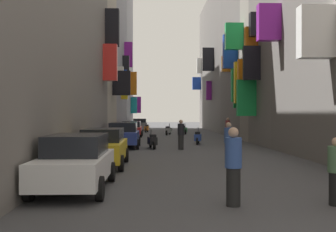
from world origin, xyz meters
The scene contains 22 objects.
ground_plane centered at (0.00, 30.00, 0.00)m, with size 140.00×140.00×0.00m, color #424244.
building_left_mid_a centered at (-7.99, 28.77, 10.20)m, with size 7.32×6.85×20.42m.
building_left_mid_b centered at (-7.99, 38.22, 10.06)m, with size 7.23×12.04×20.15m.
building_left_far centered at (-7.99, 52.32, 10.44)m, with size 7.27×15.37×20.91m.
building_right_mid_b centered at (7.95, 29.32, 10.78)m, with size 7.38×3.05×21.70m.
building_right_mid_c centered at (7.99, 35.62, 9.62)m, with size 7.16×9.58×19.25m.
building_right_far centered at (7.99, 50.21, 8.43)m, with size 7.31×19.58×16.86m.
parked_car_grey centered at (-3.65, 50.03, 0.77)m, with size 1.96×4.38×1.46m.
parked_car_blue centered at (-3.79, 23.22, 0.80)m, with size 2.00×4.14×1.53m.
parked_car_red centered at (-3.92, 35.27, 0.74)m, with size 1.95×4.00×1.39m.
parked_car_white centered at (-4.06, 9.01, 0.79)m, with size 1.85×4.31×1.51m.
parked_car_yellow centered at (-3.94, 14.08, 0.78)m, with size 1.84×4.37×1.49m.
scooter_blue centered at (1.10, 26.01, 0.46)m, with size 0.63×1.90×1.13m.
scooter_black centered at (-2.01, 22.49, 0.46)m, with size 0.62×1.87×1.13m.
scooter_orange centered at (-2.69, 44.16, 0.46)m, with size 0.58×1.85×1.13m.
scooter_silver centered at (-0.50, 38.19, 0.46)m, with size 0.72×1.89×1.13m.
scooter_green centered at (1.15, 39.97, 0.46)m, with size 0.61×1.92×1.13m.
pedestrian_crossing centered at (4.06, 31.01, 0.89)m, with size 0.52×0.52×1.78m.
pedestrian_near_left centered at (1.23, 15.03, 0.86)m, with size 0.53×0.53×1.72m.
pedestrian_near_right centered at (-0.14, 6.88, 0.89)m, with size 0.52×0.52×1.78m.
pedestrian_mid_street centered at (2.21, 6.87, 0.77)m, with size 0.40×0.40×1.55m.
pedestrian_far_away centered at (-0.35, 21.71, 0.87)m, with size 0.53×0.53×1.74m.
Camera 1 is at (-1.94, -2.44, 2.09)m, focal length 44.60 mm.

